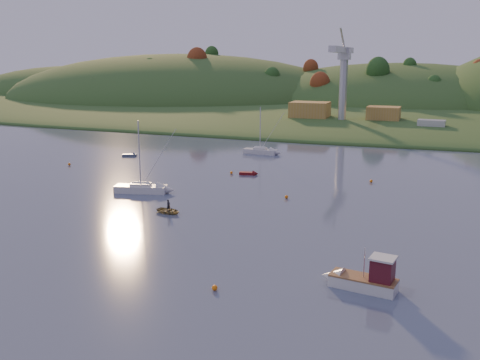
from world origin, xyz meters
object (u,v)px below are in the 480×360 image
(sailboat_far, at_px, (260,151))
(canoe, at_px, (169,211))
(sailboat_near, at_px, (141,188))
(fishing_boat, at_px, (358,278))
(grey_dinghy, at_px, (132,155))
(red_tender, at_px, (251,174))

(sailboat_far, height_order, canoe, sailboat_far)
(sailboat_near, height_order, sailboat_far, sailboat_near)
(canoe, bearing_deg, sailboat_near, 58.16)
(fishing_boat, bearing_deg, sailboat_near, -24.33)
(fishing_boat, distance_m, sailboat_far, 67.82)
(canoe, distance_m, grey_dinghy, 43.41)
(canoe, distance_m, red_tender, 26.01)
(fishing_boat, height_order, grey_dinghy, fishing_boat)
(red_tender, bearing_deg, canoe, -104.96)
(canoe, relative_size, grey_dinghy, 1.03)
(canoe, height_order, red_tender, red_tender)
(fishing_boat, relative_size, sailboat_far, 0.71)
(canoe, xyz_separation_m, grey_dinghy, (-26.69, 34.23, -0.12))
(canoe, bearing_deg, grey_dinghy, 48.69)
(fishing_boat, height_order, sailboat_near, sailboat_near)
(sailboat_near, bearing_deg, sailboat_far, 67.34)
(red_tender, bearing_deg, sailboat_far, 94.26)
(sailboat_near, distance_m, sailboat_far, 38.48)
(canoe, bearing_deg, sailboat_far, 14.56)
(sailboat_near, xyz_separation_m, grey_dinghy, (-17.58, 25.86, -0.47))
(red_tender, distance_m, grey_dinghy, 30.03)
(sailboat_far, xyz_separation_m, canoe, (3.09, -46.38, -0.30))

